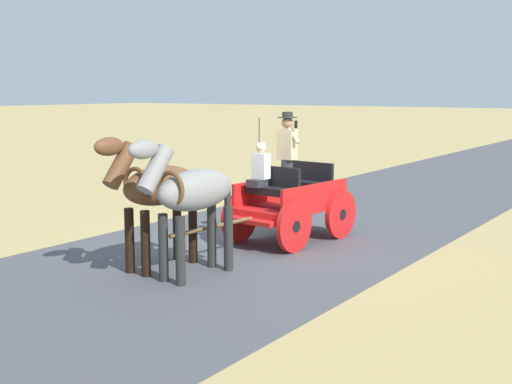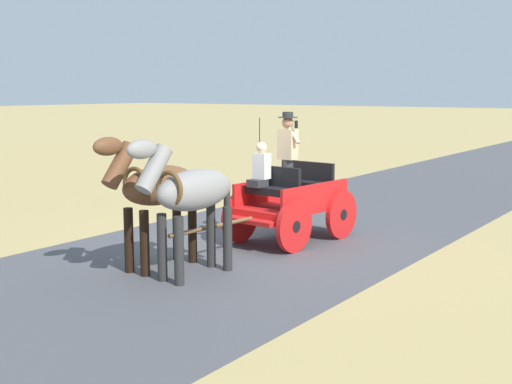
{
  "view_description": "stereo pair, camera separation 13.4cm",
  "coord_description": "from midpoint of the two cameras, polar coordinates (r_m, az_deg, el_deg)",
  "views": [
    {
      "loc": [
        -7.14,
        10.57,
        2.91
      ],
      "look_at": [
        -0.38,
        0.64,
        1.1
      ],
      "focal_mm": 47.83,
      "sensor_mm": 36.0,
      "label": 1
    },
    {
      "loc": [
        -7.25,
        10.49,
        2.91
      ],
      "look_at": [
        -0.38,
        0.64,
        1.1
      ],
      "focal_mm": 47.83,
      "sensor_mm": 36.0,
      "label": 2
    }
  ],
  "objects": [
    {
      "name": "horse_near_side",
      "position": [
        10.52,
        -5.81,
        -0.14
      ],
      "size": [
        0.68,
        2.14,
        2.21
      ],
      "color": "gray",
      "rests_on": "ground"
    },
    {
      "name": "horse_drawn_carriage",
      "position": [
        13.11,
        2.44,
        -0.63
      ],
      "size": [
        1.62,
        4.52,
        2.5
      ],
      "color": "red",
      "rests_on": "ground"
    },
    {
      "name": "ground_plane",
      "position": [
        13.08,
        -0.09,
        -4.28
      ],
      "size": [
        200.0,
        200.0,
        0.0
      ],
      "primitive_type": "plane",
      "color": "tan"
    },
    {
      "name": "horse_off_side",
      "position": [
        11.09,
        -8.7,
        0.26
      ],
      "size": [
        0.64,
        2.13,
        2.21
      ],
      "color": "brown",
      "rests_on": "ground"
    },
    {
      "name": "road_surface",
      "position": [
        13.08,
        -0.09,
        -4.27
      ],
      "size": [
        6.07,
        160.0,
        0.01
      ],
      "primitive_type": "cube",
      "color": "#4C4C51",
      "rests_on": "ground"
    }
  ]
}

